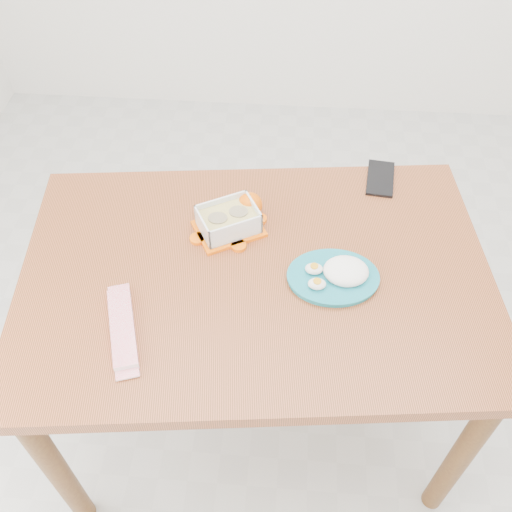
# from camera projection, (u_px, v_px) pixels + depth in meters

# --- Properties ---
(ground) EXTENTS (3.50, 3.50, 0.00)m
(ground) POSITION_uv_depth(u_px,v_px,m) (309.00, 382.00, 2.09)
(ground) COLOR #B7B7B2
(ground) RESTS_ON ground
(dining_table) EXTENTS (1.30, 0.94, 0.75)m
(dining_table) POSITION_uv_depth(u_px,v_px,m) (256.00, 294.00, 1.54)
(dining_table) COLOR #A54E2E
(dining_table) RESTS_ON ground
(food_container) EXTENTS (0.22, 0.20, 0.07)m
(food_container) POSITION_uv_depth(u_px,v_px,m) (228.00, 221.00, 1.53)
(food_container) COLOR #FF6707
(food_container) RESTS_ON dining_table
(orange_fruit) EXTENTS (0.07, 0.07, 0.07)m
(orange_fruit) POSITION_uv_depth(u_px,v_px,m) (250.00, 205.00, 1.57)
(orange_fruit) COLOR #E75A04
(orange_fruit) RESTS_ON dining_table
(rice_plate) EXTENTS (0.25, 0.25, 0.06)m
(rice_plate) POSITION_uv_depth(u_px,v_px,m) (337.00, 274.00, 1.43)
(rice_plate) COLOR #187786
(rice_plate) RESTS_ON dining_table
(candy_bar) EXTENTS (0.12, 0.23, 0.02)m
(candy_bar) POSITION_uv_depth(u_px,v_px,m) (122.00, 328.00, 1.34)
(candy_bar) COLOR red
(candy_bar) RESTS_ON dining_table
(smartphone) EXTENTS (0.09, 0.16, 0.01)m
(smartphone) POSITION_uv_depth(u_px,v_px,m) (380.00, 178.00, 1.70)
(smartphone) COLOR black
(smartphone) RESTS_ON dining_table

